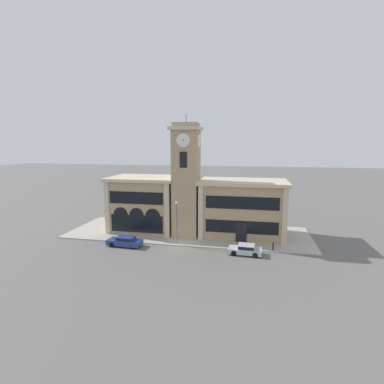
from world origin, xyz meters
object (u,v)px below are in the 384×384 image
at_px(street_lamp, 177,217).
at_px(bollard, 273,246).
at_px(parked_car_near, 125,241).
at_px(parked_car_mid, 245,249).

distance_m(street_lamp, bollard, 13.19).
height_order(street_lamp, bollard, street_lamp).
relative_size(street_lamp, bollard, 5.59).
xyz_separation_m(parked_car_near, street_lamp, (6.81, 1.72, 3.32)).
bearing_deg(parked_car_near, street_lamp, -162.32).
bearing_deg(parked_car_mid, street_lamp, -6.97).
bearing_deg(street_lamp, bollard, 0.72).
distance_m(parked_car_near, bollard, 19.65).
distance_m(parked_car_mid, bollard, 3.95).
distance_m(parked_car_near, parked_car_mid, 16.08).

